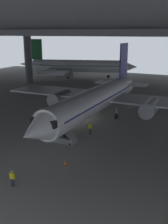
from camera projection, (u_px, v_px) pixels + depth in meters
name	position (u px, v px, depth m)	size (l,w,h in m)	color
ground_plane	(73.00, 118.00, 44.79)	(110.00, 110.00, 0.00)	gray
hangar_structure	(105.00, 27.00, 52.94)	(121.00, 99.00, 14.79)	#4C4F54
airplane_main	(97.00, 99.00, 42.78)	(34.65, 36.06, 11.34)	white
boarding_stairs	(61.00, 136.00, 35.08)	(4.19, 1.55, 4.63)	slate
crew_worker_near_nose	(12.00, 178.00, 24.65)	(0.55, 0.25, 1.59)	#232838
crew_worker_by_stairs	(90.00, 127.00, 37.33)	(0.54, 0.29, 1.76)	#232838
airplane_distant	(76.00, 66.00, 84.76)	(35.40, 35.02, 11.34)	white
traffic_cone_orange	(65.00, 163.00, 28.85)	(0.36, 0.36, 0.60)	black
baggage_tug	(90.00, 105.00, 50.99)	(1.66, 2.40, 0.90)	yellow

